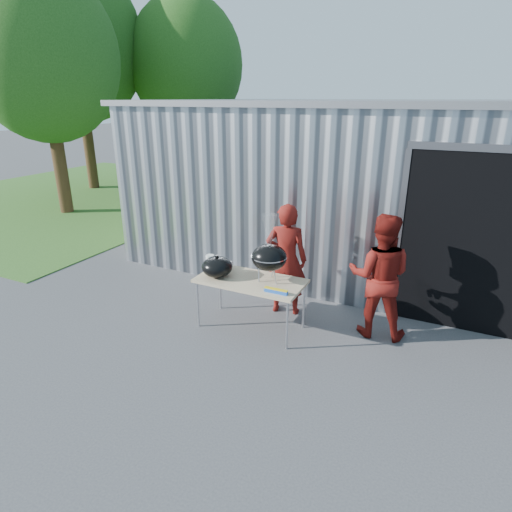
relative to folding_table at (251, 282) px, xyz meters
The scene contains 14 objects.
ground 0.87m from the folding_table, 127.74° to the right, with size 80.00×80.00×0.00m, color #404043.
building 4.31m from the folding_table, 81.80° to the left, with size 8.20×6.20×3.10m.
grass_patch 10.89m from the folding_table, 148.99° to the left, with size 10.00×12.00×0.02m, color #2D591E.
tree_left 9.27m from the folding_table, 155.28° to the left, with size 3.86×3.86×6.39m.
tree_mid 12.52m from the folding_table, 146.09° to the left, with size 4.48×4.48×7.42m.
tree_far 11.51m from the folding_table, 128.40° to the left, with size 3.91×3.91×6.47m.
folding_table is the anchor object (origin of this frame).
kettle_grill 0.52m from the folding_table, 16.04° to the left, with size 0.49×0.49×0.95m.
grill_lid 0.52m from the folding_table, 168.22° to the right, with size 0.44×0.44×0.32m.
paper_towels 0.65m from the folding_table, behind, with size 0.12×0.12×0.28m, color white.
white_tub 0.60m from the folding_table, 158.60° to the left, with size 0.20×0.15×0.10m, color white.
foil_box 0.56m from the folding_table, 26.79° to the right, with size 0.32×0.05×0.06m.
person_cook 0.74m from the folding_table, 69.30° to the left, with size 0.63×0.41×1.72m, color maroon.
person_bystander 1.76m from the folding_table, 20.73° to the left, with size 0.85×0.66×1.74m, color maroon.
Camera 1 is at (2.79, -4.50, 3.14)m, focal length 30.00 mm.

